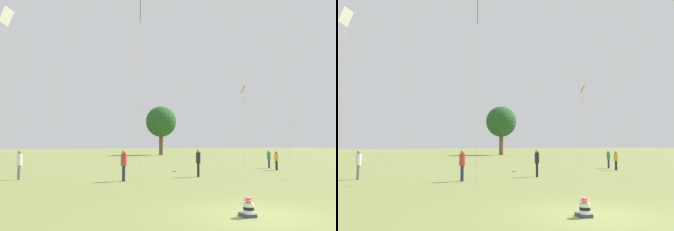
{
  "view_description": "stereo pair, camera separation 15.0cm",
  "coord_description": "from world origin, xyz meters",
  "views": [
    {
      "loc": [
        -6.46,
        -8.54,
        2.2
      ],
      "look_at": [
        -0.13,
        7.17,
        3.67
      ],
      "focal_mm": 35.0,
      "sensor_mm": 36.0,
      "label": 1
    },
    {
      "loc": [
        -6.32,
        -8.59,
        2.2
      ],
      "look_at": [
        -0.13,
        7.17,
        3.67
      ],
      "focal_mm": 35.0,
      "sensor_mm": 36.0,
      "label": 2
    }
  ],
  "objects": [
    {
      "name": "person_standing_1",
      "position": [
        3.69,
        11.22,
        1.14
      ],
      "size": [
        0.41,
        0.41,
        1.85
      ],
      "rotation": [
        0.0,
        0.0,
        2.08
      ],
      "color": "black",
      "rests_on": "ground"
    },
    {
      "name": "seated_toddler",
      "position": [
        -0.43,
        -0.08,
        0.24
      ],
      "size": [
        0.48,
        0.55,
        0.59
      ],
      "rotation": [
        0.0,
        0.0,
        -0.18
      ],
      "color": "#383D56",
      "rests_on": "ground"
    },
    {
      "name": "kite_5",
      "position": [
        11.08,
        16.5,
        6.97
      ],
      "size": [
        0.61,
        0.85,
        7.58
      ],
      "rotation": [
        0.0,
        0.0,
        3.58
      ],
      "color": "orange",
      "rests_on": "ground"
    },
    {
      "name": "person_standing_2",
      "position": [
        13.36,
        15.94,
        0.97
      ],
      "size": [
        0.32,
        0.32,
        1.62
      ],
      "rotation": [
        0.0,
        0.0,
        6.27
      ],
      "color": "#282D42",
      "rests_on": "ground"
    },
    {
      "name": "kite_7",
      "position": [
        -8.64,
        16.07,
        10.76
      ],
      "size": [
        0.93,
        1.22,
        11.56
      ],
      "rotation": [
        0.0,
        0.0,
        3.45
      ],
      "color": "white",
      "rests_on": "ground"
    },
    {
      "name": "distant_tree_1",
      "position": [
        16.79,
        52.88,
        6.63
      ],
      "size": [
        6.13,
        6.13,
        9.75
      ],
      "color": "brown",
      "rests_on": "ground"
    },
    {
      "name": "person_standing_4",
      "position": [
        -1.59,
        10.55,
        1.11
      ],
      "size": [
        0.47,
        0.47,
        1.84
      ],
      "rotation": [
        0.0,
        0.0,
        0.43
      ],
      "color": "#282D42",
      "rests_on": "ground"
    },
    {
      "name": "ground_plane",
      "position": [
        0.0,
        0.0,
        0.0
      ],
      "size": [
        300.0,
        300.0,
        0.0
      ],
      "primitive_type": "plane",
      "color": "olive"
    },
    {
      "name": "person_standing_0",
      "position": [
        12.35,
        13.74,
        0.94
      ],
      "size": [
        0.49,
        0.49,
        1.58
      ],
      "rotation": [
        0.0,
        0.0,
        5.43
      ],
      "color": "black",
      "rests_on": "ground"
    },
    {
      "name": "person_standing_3",
      "position": [
        -7.37,
        13.76,
        1.09
      ],
      "size": [
        0.4,
        0.4,
        1.8
      ],
      "rotation": [
        0.0,
        0.0,
        4.46
      ],
      "color": "slate",
      "rests_on": "ground"
    }
  ]
}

